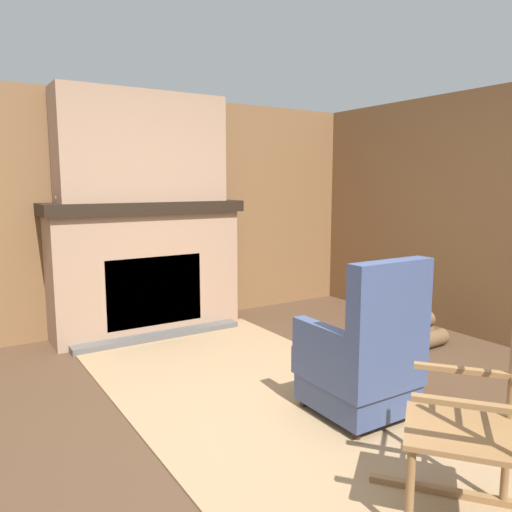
% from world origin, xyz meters
% --- Properties ---
extents(ground_plane, '(14.00, 14.00, 0.00)m').
position_xyz_m(ground_plane, '(0.00, 0.00, 0.00)').
color(ground_plane, '#4C3523').
extents(wood_panel_wall_left, '(0.06, 5.80, 2.36)m').
position_xyz_m(wood_panel_wall_left, '(-2.63, 0.00, 1.18)').
color(wood_panel_wall_left, brown).
rests_on(wood_panel_wall_left, ground).
extents(fireplace_hearth, '(0.67, 1.93, 1.31)m').
position_xyz_m(fireplace_hearth, '(-2.36, 0.00, 0.65)').
color(fireplace_hearth, '#9E7A60').
rests_on(fireplace_hearth, ground).
extents(chimney_breast, '(0.40, 1.61, 1.03)m').
position_xyz_m(chimney_breast, '(-2.37, 0.00, 1.82)').
color(chimney_breast, '#9E7A60').
rests_on(chimney_breast, fireplace_hearth).
extents(area_rug, '(3.60, 1.81, 0.01)m').
position_xyz_m(area_rug, '(-0.43, 0.11, 0.01)').
color(area_rug, '#997A56').
rests_on(area_rug, ground).
extents(armchair, '(0.64, 0.59, 1.04)m').
position_xyz_m(armchair, '(0.15, 0.49, 0.37)').
color(armchair, '#3D4C75').
rests_on(armchair, ground).
extents(rocking_chair, '(0.88, 0.82, 1.14)m').
position_xyz_m(rocking_chair, '(1.15, 0.15, 0.40)').
color(rocking_chair, olive).
rests_on(rocking_chair, ground).
extents(firewood_stack, '(0.48, 0.46, 0.28)m').
position_xyz_m(firewood_stack, '(-0.66, 1.94, 0.11)').
color(firewood_stack, brown).
rests_on(firewood_stack, ground).
extents(oil_lamp_vase, '(0.11, 0.11, 0.27)m').
position_xyz_m(oil_lamp_vase, '(-2.42, -0.75, 1.40)').
color(oil_lamp_vase, '#99B29E').
rests_on(oil_lamp_vase, fireplace_hearth).
extents(storage_case, '(0.15, 0.23, 0.12)m').
position_xyz_m(storage_case, '(-2.42, 0.78, 1.36)').
color(storage_case, brown).
rests_on(storage_case, fireplace_hearth).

